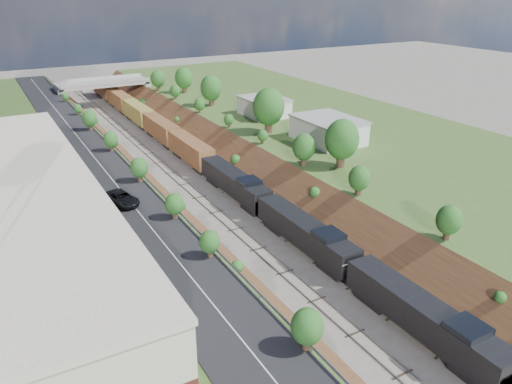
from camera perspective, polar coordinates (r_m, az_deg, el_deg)
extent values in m
cube|color=#375D26|center=(104.10, 9.63, 6.31)|extent=(44.00, 180.00, 5.00)
cube|color=brown|center=(85.77, -14.22, 0.52)|extent=(10.00, 180.00, 10.00)
cube|color=brown|center=(93.21, -1.16, 3.05)|extent=(10.00, 180.00, 10.00)
cube|color=gray|center=(88.01, -8.98, 1.60)|extent=(1.58, 180.00, 0.18)
cube|color=gray|center=(89.78, -5.89, 2.20)|extent=(1.58, 180.00, 0.18)
cube|color=black|center=(83.13, -17.52, 3.16)|extent=(8.00, 180.00, 0.10)
cube|color=#99999E|center=(83.80, -14.84, 3.99)|extent=(0.06, 171.00, 0.30)
cube|color=brown|center=(61.01, -24.39, -4.00)|extent=(14.00, 62.00, 2.20)
cube|color=beige|center=(59.73, -24.89, -1.21)|extent=(14.00, 62.00, 4.30)
cube|color=beige|center=(58.88, -25.27, 0.92)|extent=(14.30, 62.30, 0.50)
cube|color=gray|center=(143.51, -21.50, 9.84)|extent=(1.50, 8.00, 6.20)
cube|color=gray|center=(148.28, -12.62, 11.23)|extent=(1.50, 8.00, 6.20)
cube|color=gray|center=(144.89, -17.14, 11.77)|extent=(24.00, 8.00, 1.00)
cube|color=gray|center=(140.90, -16.80, 11.86)|extent=(24.00, 0.30, 0.80)
cube|color=gray|center=(148.61, -17.54, 12.30)|extent=(24.00, 0.30, 0.80)
cube|color=silver|center=(91.16, 8.22, 6.98)|extent=(9.00, 12.00, 4.00)
cube|color=silver|center=(108.65, 0.93, 9.67)|extent=(8.00, 10.00, 3.60)
cylinder|color=#473323|center=(78.52, 9.65, 3.76)|extent=(1.30, 1.30, 2.62)
ellipsoid|color=#276021|center=(77.57, 9.81, 5.96)|extent=(5.25, 5.25, 6.30)
cylinder|color=#473323|center=(49.11, -2.59, -9.05)|extent=(0.66, 0.66, 1.22)
ellipsoid|color=#276021|center=(48.35, -2.63, -7.57)|extent=(2.45, 2.45, 2.94)
cube|color=black|center=(49.44, 23.77, -18.46)|extent=(2.40, 4.00, 0.90)
cube|color=black|center=(51.16, 18.51, -13.22)|extent=(3.11, 18.65, 3.05)
cube|color=black|center=(48.00, 25.49, -18.11)|extent=(2.86, 3.00, 1.80)
cube|color=silver|center=(47.39, 25.70, -17.18)|extent=(2.86, 3.00, 0.15)
cube|color=black|center=(47.88, 23.05, -14.25)|extent=(3.05, 3.10, 0.90)
cube|color=black|center=(63.53, 5.62, -4.56)|extent=(3.11, 18.65, 3.05)
cube|color=black|center=(78.91, -2.48, 1.16)|extent=(3.11, 18.65, 3.05)
cube|color=brown|center=(125.11, -13.42, 8.92)|extent=(3.11, 82.69, 3.73)
imported|color=black|center=(66.47, -15.11, -0.68)|extent=(4.02, 6.28, 1.61)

